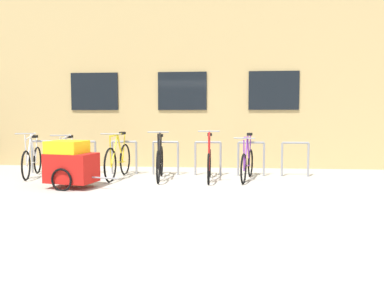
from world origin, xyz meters
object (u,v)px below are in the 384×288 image
object	(u,v)px
bike_trailer	(71,163)
bicycle_silver	(67,160)
bicycle_red	(209,163)
bicycle_yellow	(118,160)
bicycle_black	(160,161)
bicycle_white	(32,160)
bicycle_purple	(247,163)

from	to	relation	value
bike_trailer	bicycle_silver	bearing A→B (deg)	116.08
bicycle_red	bicycle_yellow	bearing A→B (deg)	177.70
bicycle_black	bicycle_silver	xyz separation A→B (m)	(-2.18, 0.13, -0.01)
bicycle_black	bicycle_white	size ratio (longest dim) A/B	1.04
bicycle_silver	bicycle_white	bearing A→B (deg)	-178.69
bicycle_purple	bike_trailer	xyz separation A→B (m)	(-3.47, -1.26, 0.11)
bicycle_black	bicycle_yellow	bearing A→B (deg)	176.33
bicycle_red	bicycle_yellow	xyz separation A→B (m)	(-2.05, 0.08, 0.03)
bicycle_purple	bike_trailer	distance (m)	3.69
bicycle_yellow	bike_trailer	size ratio (longest dim) A/B	1.21
bicycle_purple	bicycle_black	distance (m)	1.92
bicycle_red	bicycle_white	bearing A→B (deg)	178.11
bicycle_purple	bicycle_silver	distance (m)	4.10
bicycle_yellow	bike_trailer	bearing A→B (deg)	-115.54
bike_trailer	bicycle_white	bearing A→B (deg)	138.85
bicycle_silver	bike_trailer	size ratio (longest dim) A/B	1.18
bicycle_red	bicycle_white	size ratio (longest dim) A/B	1.00
bicycle_purple	bicycle_white	distance (m)	4.93
bicycle_silver	bicycle_red	bearing A→B (deg)	-2.70
bicycle_silver	bicycle_yellow	bearing A→B (deg)	-3.37
bicycle_red	bicycle_purple	bearing A→B (deg)	7.72
bicycle_red	bicycle_white	distance (m)	4.10
bicycle_black	bicycle_yellow	distance (m)	0.96
bicycle_yellow	bike_trailer	world-z (taller)	bicycle_yellow
bicycle_purple	bike_trailer	size ratio (longest dim) A/B	1.09
bicycle_silver	bicycle_white	size ratio (longest dim) A/B	1.07
bicycle_silver	bicycle_red	size ratio (longest dim) A/B	1.06
bicycle_white	bike_trailer	distance (m)	1.95
bicycle_purple	bicycle_yellow	distance (m)	2.88
bicycle_black	bike_trailer	distance (m)	1.94
bicycle_purple	bicycle_red	distance (m)	0.83
bicycle_red	bicycle_yellow	world-z (taller)	bicycle_red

